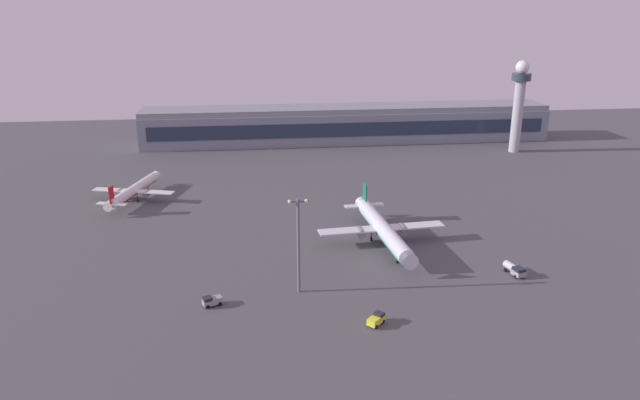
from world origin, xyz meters
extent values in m
plane|color=#4C4C51|center=(0.00, 0.00, 0.00)|extent=(416.00, 416.00, 0.00)
cube|color=gray|center=(9.61, 140.45, 7.00)|extent=(186.12, 22.00, 14.00)
cube|color=#263347|center=(9.61, 129.25, 7.70)|extent=(178.67, 0.40, 6.16)
cube|color=gray|center=(9.61, 140.45, 15.20)|extent=(186.12, 19.80, 2.40)
cylinder|color=#A8A8B2|center=(78.51, 111.59, 15.28)|extent=(4.40, 4.40, 30.57)
cylinder|color=#2D3847|center=(78.51, 111.59, 32.07)|extent=(8.00, 8.00, 3.00)
sphere|color=silver|center=(78.51, 111.59, 36.09)|extent=(5.60, 5.60, 5.60)
cylinder|color=silver|center=(-1.06, 16.48, 4.41)|extent=(7.08, 38.90, 4.08)
cone|color=silver|center=(0.55, -4.10, 4.41)|extent=(4.07, 2.87, 3.88)
cone|color=silver|center=(-2.68, 37.27, 4.41)|extent=(3.90, 3.29, 3.68)
cube|color=silver|center=(-1.14, 17.55, 4.19)|extent=(34.63, 6.96, 0.38)
cube|color=silver|center=(-2.52, 35.23, 4.62)|extent=(11.99, 3.49, 0.38)
cube|color=#146B4C|center=(-2.49, 34.91, 7.90)|extent=(0.59, 3.45, 6.99)
cylinder|color=slate|center=(4.75, 18.01, 3.44)|extent=(2.66, 4.04, 2.36)
cylinder|color=slate|center=(-7.03, 17.09, 3.44)|extent=(2.66, 4.04, 2.36)
cube|color=#146B4C|center=(-1.06, 16.48, 3.28)|extent=(6.43, 35.78, 0.39)
cylinder|color=#333338|center=(-0.09, 4.13, 2.50)|extent=(0.30, 0.30, 3.82)
cylinder|color=black|center=(-0.09, 4.13, 0.59)|extent=(0.52, 1.21, 1.18)
cylinder|color=#333338|center=(1.09, 19.34, 2.50)|extent=(0.30, 0.30, 3.82)
cylinder|color=black|center=(1.09, 19.34, 0.59)|extent=(0.52, 1.21, 1.18)
cylinder|color=#333338|center=(-3.62, 18.98, 2.50)|extent=(0.30, 0.30, 3.82)
cylinder|color=black|center=(-3.62, 18.98, 0.59)|extent=(0.52, 1.21, 1.18)
cylinder|color=silver|center=(-73.68, 63.07, 3.50)|extent=(11.62, 30.45, 3.25)
cone|color=silver|center=(-69.15, 78.83, 3.50)|extent=(3.53, 2.82, 3.08)
cone|color=silver|center=(-78.26, 47.14, 3.50)|extent=(3.47, 3.11, 2.92)
cube|color=silver|center=(-73.92, 62.25, 3.33)|extent=(27.21, 10.84, 0.30)
cube|color=silver|center=(-77.81, 48.70, 3.67)|extent=(9.60, 4.57, 0.30)
cube|color=red|center=(-77.74, 48.95, 6.28)|extent=(1.00, 2.70, 5.55)
cylinder|color=slate|center=(-78.43, 63.54, 2.73)|extent=(2.66, 3.47, 1.88)
cylinder|color=slate|center=(-69.40, 60.95, 2.73)|extent=(2.66, 3.47, 1.88)
cube|color=red|center=(-73.68, 63.07, 2.61)|extent=(10.63, 27.99, 0.31)
cylinder|color=#333338|center=(-70.96, 72.52, 1.99)|extent=(0.24, 0.24, 3.03)
cylinder|color=black|center=(-70.96, 72.52, 0.47)|extent=(0.59, 1.00, 0.94)
cylinder|color=#333338|center=(-76.08, 61.53, 1.99)|extent=(0.24, 0.24, 3.03)
cylinder|color=black|center=(-76.08, 61.53, 0.47)|extent=(0.59, 1.00, 0.94)
cylinder|color=#333338|center=(-72.47, 60.49, 1.99)|extent=(0.24, 0.24, 3.03)
cylinder|color=black|center=(-72.47, 60.49, 0.47)|extent=(0.59, 1.00, 0.94)
cube|color=gray|center=(-45.67, -12.79, 1.00)|extent=(2.67, 2.61, 1.10)
cube|color=#1E232D|center=(-45.67, -12.79, 1.90)|extent=(2.37, 2.37, 0.70)
cube|color=gray|center=(-43.90, -12.13, 1.15)|extent=(2.92, 2.64, 1.40)
cylinder|color=black|center=(-45.64, -13.69, 0.45)|extent=(0.95, 0.60, 0.90)
cylinder|color=black|center=(-46.24, -12.10, 0.45)|extent=(0.95, 0.60, 0.90)
cylinder|color=black|center=(-43.13, -12.75, 0.45)|extent=(0.95, 0.60, 0.90)
cylinder|color=black|center=(-43.72, -11.16, 0.45)|extent=(0.95, 0.60, 0.90)
cube|color=gray|center=(26.47, -6.96, 1.05)|extent=(3.03, 3.48, 1.20)
cube|color=#1E232D|center=(26.47, -6.96, 2.00)|extent=(2.76, 3.08, 0.70)
cylinder|color=silver|center=(25.84, -4.34, 1.44)|extent=(2.73, 4.50, 1.80)
cylinder|color=black|center=(27.59, -7.12, 0.45)|extent=(0.50, 0.95, 0.90)
cylinder|color=black|center=(25.55, -7.62, 0.45)|extent=(0.50, 0.95, 0.90)
cylinder|color=black|center=(26.69, -3.39, 0.45)|extent=(0.50, 0.95, 0.90)
cylinder|color=black|center=(24.65, -3.88, 0.45)|extent=(0.50, 0.95, 0.90)
cube|color=yellow|center=(-10.83, -23.70, 1.00)|extent=(2.90, 2.90, 1.10)
cube|color=#1E232D|center=(-10.83, -23.70, 1.90)|extent=(2.61, 2.61, 0.70)
cube|color=yellow|center=(-12.15, -25.05, 1.15)|extent=(3.05, 3.06, 1.40)
cylinder|color=black|center=(-11.23, -22.90, 0.45)|extent=(0.84, 0.85, 0.90)
cylinder|color=black|center=(-10.01, -24.09, 0.45)|extent=(0.84, 0.85, 0.90)
cylinder|color=black|center=(-13.11, -24.82, 0.45)|extent=(0.84, 0.85, 0.90)
cylinder|color=black|center=(-11.89, -26.01, 0.45)|extent=(0.84, 0.85, 0.90)
cylinder|color=slate|center=(-25.73, -8.24, 11.02)|extent=(0.70, 0.70, 22.03)
cube|color=slate|center=(-25.73, -8.24, 21.43)|extent=(4.80, 0.40, 0.40)
sphere|color=#F9EAB2|center=(-27.53, -8.24, 21.43)|extent=(0.90, 0.90, 0.90)
sphere|color=#F9EAB2|center=(-23.93, -8.24, 21.43)|extent=(0.90, 0.90, 0.90)
camera|label=1|loc=(-35.34, -127.36, 61.80)|focal=33.19mm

